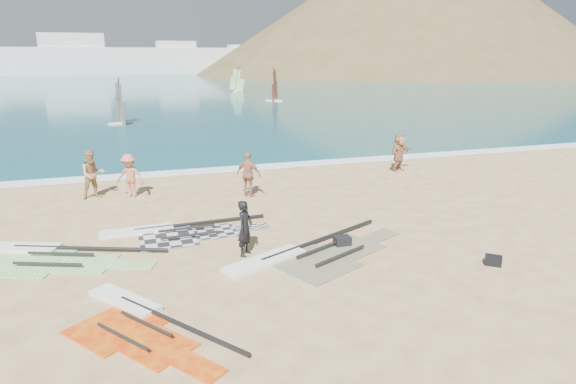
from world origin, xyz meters
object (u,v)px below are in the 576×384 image
object	(u,v)px
rig_grey	(173,232)
gear_bag_far	(493,260)
gear_bag_near	(342,241)
beachgoer_back	(249,174)
beachgoer_mid	(130,176)
rig_orange	(308,255)
rig_red	(136,321)
rig_green	(47,255)
beachgoer_right	(399,152)
person_wetsuit	(245,228)
beachgoer_left	(93,174)

from	to	relation	value
rig_grey	gear_bag_far	xyz separation A→B (m)	(8.49, -5.33, 0.08)
gear_bag_near	beachgoer_back	xyz separation A→B (m)	(-1.53, 6.23, 0.80)
beachgoer_mid	beachgoer_back	bearing A→B (deg)	12.54
rig_orange	rig_red	world-z (taller)	rig_orange
rig_green	gear_bag_near	bearing A→B (deg)	8.76
gear_bag_far	beachgoer_back	xyz separation A→B (m)	(-5.06, 8.81, 0.83)
rig_orange	beachgoer_right	world-z (taller)	beachgoer_right
rig_grey	person_wetsuit	bearing A→B (deg)	-54.65
rig_red	gear_bag_near	size ratio (longest dim) A/B	9.34
rig_orange	gear_bag_far	size ratio (longest dim) A/B	13.91
gear_bag_near	beachgoer_left	world-z (taller)	beachgoer_left
rig_green	beachgoer_right	size ratio (longest dim) A/B	2.90
rig_red	beachgoer_right	distance (m)	17.27
beachgoer_left	beachgoer_right	world-z (taller)	beachgoer_left
rig_green	rig_orange	world-z (taller)	rig_orange
rig_green	beachgoer_mid	xyz separation A→B (m)	(2.41, 5.77, 0.88)
rig_red	beachgoer_left	world-z (taller)	beachgoer_left
beachgoer_left	beachgoer_right	distance (m)	14.61
rig_grey	person_wetsuit	xyz separation A→B (m)	(1.94, -2.48, 0.79)
rig_green	beachgoer_left	distance (m)	6.30
rig_green	gear_bag_near	distance (m)	8.87
beachgoer_left	beachgoer_mid	world-z (taller)	beachgoer_left
rig_green	person_wetsuit	distance (m)	5.92
gear_bag_near	beachgoer_right	bearing A→B (deg)	50.93
rig_grey	beachgoer_right	world-z (taller)	beachgoer_right
rig_red	beachgoer_right	xyz separation A→B (m)	(13.10, 11.22, 0.93)
rig_orange	beachgoer_back	world-z (taller)	beachgoer_back
rig_grey	beachgoer_right	xyz separation A→B (m)	(11.85, 5.75, 0.92)
gear_bag_far	beachgoer_mid	bearing A→B (deg)	133.75
gear_bag_far	beachgoer_right	distance (m)	11.61
beachgoer_left	beachgoer_mid	distance (m)	1.50
rig_grey	rig_red	distance (m)	5.61
gear_bag_near	beachgoer_mid	distance (m)	9.91
beachgoer_mid	rig_grey	bearing A→B (deg)	-46.01
person_wetsuit	rig_grey	bearing A→B (deg)	77.37
rig_green	person_wetsuit	world-z (taller)	person_wetsuit
beachgoer_back	beachgoer_right	world-z (taller)	beachgoer_right
rig_grey	beachgoer_right	size ratio (longest dim) A/B	2.89
rig_grey	rig_green	world-z (taller)	rig_green
rig_grey	beachgoer_left	xyz separation A→B (m)	(-2.75, 5.28, 0.96)
beachgoer_mid	beachgoer_right	world-z (taller)	beachgoer_right
rig_red	gear_bag_far	size ratio (longest dim) A/B	10.38
rig_red	gear_bag_far	world-z (taller)	gear_bag_far
gear_bag_far	beachgoer_right	bearing A→B (deg)	73.11
beachgoer_left	beachgoer_right	size ratio (longest dim) A/B	1.04
gear_bag_far	beachgoer_left	size ratio (longest dim) A/B	0.22
person_wetsuit	beachgoer_mid	world-z (taller)	beachgoer_mid
gear_bag_far	gear_bag_near	bearing A→B (deg)	143.77
rig_green	beachgoer_back	bearing A→B (deg)	52.31
beachgoer_left	beachgoer_mid	size ratio (longest dim) A/B	1.09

